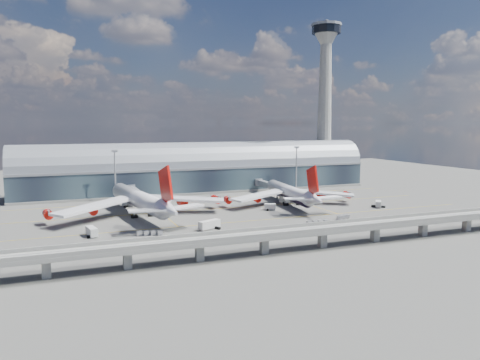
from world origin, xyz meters
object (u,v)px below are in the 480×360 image
object	(u,v)px
service_truck_2	(209,225)
cargo_train_1	(317,222)
airliner_right	(291,193)
service_truck_4	(284,200)
cargo_train_0	(149,233)
cargo_train_2	(343,217)
service_truck_3	(378,204)
floodlight_mast_left	(115,175)
service_truck_5	(129,203)
airliner_left	(141,200)
service_truck_0	(92,232)
floodlight_mast_right	(296,168)
service_truck_1	(270,207)
control_tower	(325,103)

from	to	relation	value
service_truck_2	cargo_train_1	bearing A→B (deg)	-124.45
airliner_right	service_truck_4	size ratio (longest dim) A/B	11.53
service_truck_4	cargo_train_0	world-z (taller)	service_truck_4
service_truck_2	cargo_train_2	distance (m)	56.09
airliner_right	cargo_train_1	size ratio (longest dim) A/B	7.32
airliner_right	service_truck_3	size ratio (longest dim) A/B	10.66
floodlight_mast_left	service_truck_5	world-z (taller)	floodlight_mast_left
airliner_left	service_truck_4	bearing A→B (deg)	-2.02
airliner_right	service_truck_0	size ratio (longest dim) A/B	8.56
service_truck_0	cargo_train_2	distance (m)	97.30
airliner_left	cargo_train_0	xyz separation A→B (m)	(-3.06, -34.37, -6.11)
airliner_right	service_truck_2	world-z (taller)	airliner_right
cargo_train_2	floodlight_mast_right	bearing A→B (deg)	0.38
service_truck_1	floodlight_mast_left	bearing A→B (deg)	79.60
control_tower	cargo_train_0	size ratio (longest dim) A/B	11.05
control_tower	airliner_left	bearing A→B (deg)	-152.23
service_truck_4	service_truck_1	bearing A→B (deg)	-140.56
cargo_train_1	service_truck_1	bearing A→B (deg)	1.09
service_truck_1	cargo_train_2	distance (m)	34.80
service_truck_0	service_truck_2	world-z (taller)	service_truck_2
service_truck_2	service_truck_4	xyz separation A→B (m)	(51.16, 40.26, -0.03)
airliner_right	service_truck_2	size ratio (longest dim) A/B	7.36
floodlight_mast_right	airliner_right	distance (m)	44.86
service_truck_1	service_truck_5	size ratio (longest dim) A/B	0.83
airliner_right	service_truck_0	bearing A→B (deg)	-155.35
floodlight_mast_right	service_truck_5	world-z (taller)	floodlight_mast_right
airliner_left	cargo_train_1	world-z (taller)	airliner_left
cargo_train_0	cargo_train_1	world-z (taller)	cargo_train_0
airliner_right	airliner_left	bearing A→B (deg)	-171.63
airliner_right	service_truck_4	distance (m)	6.30
floodlight_mast_right	airliner_left	size ratio (longest dim) A/B	0.32
control_tower	service_truck_5	size ratio (longest dim) A/B	15.61
control_tower	floodlight_mast_left	size ratio (longest dim) A/B	4.01
floodlight_mast_left	airliner_left	xyz separation A→B (m)	(5.54, -40.18, -6.71)
service_truck_2	service_truck_3	size ratio (longest dim) A/B	1.45
airliner_right	cargo_train_0	xyz separation A→B (m)	(-74.37, -36.98, -4.75)
service_truck_0	service_truck_3	size ratio (longest dim) A/B	1.25
airliner_right	cargo_train_2	bearing A→B (deg)	-77.79
floodlight_mast_left	service_truck_3	xyz separation A→B (m)	(111.32, -58.72, -12.11)
service_truck_3	service_truck_4	world-z (taller)	service_truck_4
floodlight_mast_right	service_truck_0	bearing A→B (deg)	-149.50
control_tower	cargo_train_2	xyz separation A→B (m)	(-54.20, -103.69, -50.84)
airliner_right	cargo_train_1	distance (m)	44.27
service_truck_2	service_truck_4	bearing A→B (deg)	-76.27
service_truck_0	service_truck_1	xyz separation A→B (m)	(77.89, 21.84, -0.17)
service_truck_3	cargo_train_0	xyz separation A→B (m)	(-108.84, -15.82, -0.71)
service_truck_3	cargo_train_1	bearing A→B (deg)	-118.26
service_truck_2	floodlight_mast_right	bearing A→B (deg)	-70.34
floodlight_mast_left	floodlight_mast_right	size ratio (longest dim) A/B	1.00
airliner_right	service_truck_1	bearing A→B (deg)	-142.85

